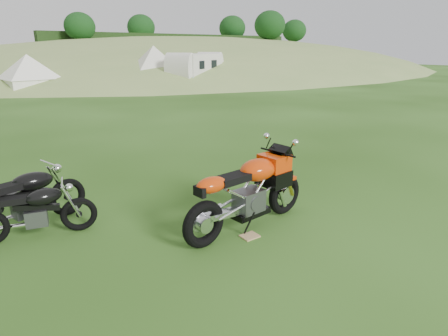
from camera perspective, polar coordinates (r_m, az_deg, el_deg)
ground at (r=6.45m, az=3.86°, el=-6.37°), size 120.00×120.00×0.00m
hillside at (r=52.49m, az=-6.10°, el=14.94°), size 80.00×64.00×8.00m
hedgerow at (r=52.49m, az=-6.10°, el=14.94°), size 36.00×1.20×8.60m
sport_motorcycle at (r=5.56m, az=3.69°, el=-2.89°), size 2.28×0.68×1.35m
plywood_board at (r=5.59m, az=3.94°, el=-10.31°), size 0.27×0.22×0.02m
vintage_moto_a at (r=6.02m, az=-26.98°, el=-5.78°), size 1.68×0.81×0.86m
vintage_moto_b at (r=6.31m, az=-28.38°, el=-4.16°), size 1.99×0.88×1.02m
tent_left at (r=26.18m, az=-27.59°, el=12.79°), size 3.05×3.05×2.40m
tent_right at (r=27.31m, az=-10.57°, el=14.92°), size 3.64×3.64×2.71m
caravan at (r=26.75m, az=-4.32°, el=14.64°), size 5.32×4.00×2.27m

